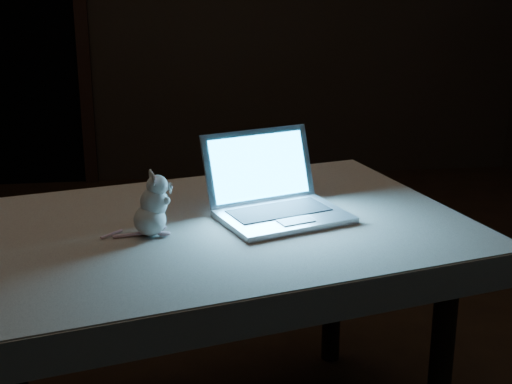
{
  "coord_description": "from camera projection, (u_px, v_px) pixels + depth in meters",
  "views": [
    {
      "loc": [
        -0.11,
        -2.31,
        1.41
      ],
      "look_at": [
        0.14,
        -0.33,
        0.78
      ],
      "focal_mm": 52.0,
      "sensor_mm": 36.0,
      "label": 1
    }
  ],
  "objects": [
    {
      "name": "laptop",
      "position": [
        284.0,
        180.0,
        2.05
      ],
      "size": [
        0.42,
        0.4,
        0.23
      ],
      "primitive_type": null,
      "rotation": [
        0.0,
        0.0,
        0.34
      ],
      "color": "#B0B0B4",
      "rests_on": "tablecloth"
    },
    {
      "name": "plush_mouse",
      "position": [
        149.0,
        204.0,
        1.94
      ],
      "size": [
        0.17,
        0.17,
        0.17
      ],
      "primitive_type": null,
      "rotation": [
        0.0,
        0.0,
        0.47
      ],
      "color": "silver",
      "rests_on": "tablecloth"
    },
    {
      "name": "floor",
      "position": [
        207.0,
        376.0,
        2.62
      ],
      "size": [
        5.0,
        5.0,
        0.0
      ],
      "primitive_type": "plane",
      "color": "black",
      "rests_on": "ground"
    },
    {
      "name": "tablecloth",
      "position": [
        218.0,
        241.0,
        2.05
      ],
      "size": [
        1.61,
        1.3,
        0.09
      ],
      "primitive_type": null,
      "rotation": [
        0.0,
        0.0,
        0.29
      ],
      "color": "beige",
      "rests_on": "table"
    },
    {
      "name": "doorway",
      "position": [
        0.0,
        17.0,
        4.54
      ],
      "size": [
        1.06,
        0.36,
        2.13
      ],
      "primitive_type": null,
      "color": "black",
      "rests_on": "back_wall"
    },
    {
      "name": "table",
      "position": [
        212.0,
        341.0,
        2.15
      ],
      "size": [
        1.48,
        1.15,
        0.7
      ],
      "primitive_type": null,
      "rotation": [
        0.0,
        0.0,
        0.25
      ],
      "color": "black",
      "rests_on": "floor"
    }
  ]
}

